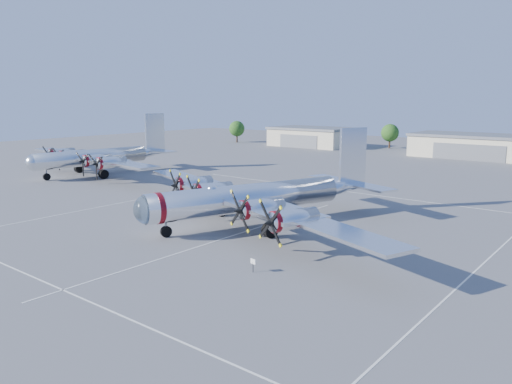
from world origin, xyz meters
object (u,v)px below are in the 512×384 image
Objects in this scene: bomber_west at (100,174)px; tree_west at (390,133)px; hangar_west at (312,137)px; tree_far_west at (237,129)px; main_bomber_b29 at (259,223)px; info_placard at (253,263)px; hangar_center at (477,146)px.

tree_west is at bearing 82.22° from bomber_west.
bomber_west is (-0.72, -69.86, -2.71)m from hangar_west.
main_bomber_b29 is (68.96, -76.02, -4.22)m from tree_far_west.
tree_far_west is at bearing 142.96° from info_placard.
info_placard is (53.31, -92.49, -1.94)m from hangar_west.
hangar_west is at bearing 139.20° from main_bomber_b29.
tree_far_west is 118.25m from info_placard.
bomber_west is at bearing 168.74° from info_placard.
info_placard is (54.03, -22.63, 0.77)m from bomber_west.
info_placard is (8.31, -92.49, -1.94)m from hangar_center.
hangar_west is 3.40× the size of tree_far_west.
main_bomber_b29 is at bearing -61.21° from hangar_west.
tree_far_west reaches higher than main_bomber_b29.
tree_far_west and tree_west have the same top height.
main_bomber_b29 is (-1.04, -79.99, -2.71)m from hangar_center.
tree_far_west is 70.36m from bomber_west.
hangar_west is 69.92m from bomber_west.
hangar_center is at bearing 106.60° from info_placard.
info_placard is at bearing -60.04° from hangar_west.
hangar_center is 70.13m from tree_far_west.
info_placard is (78.31, -88.53, -3.45)m from tree_far_west.
tree_far_west is 6.06× the size of info_placard.
main_bomber_b29 is (23.96, -88.02, -4.22)m from tree_west.
tree_west reaches higher than bomber_west.
tree_far_west is at bearing -170.99° from hangar_west.
hangar_center is 26.30m from tree_west.
main_bomber_b29 is at bearing -5.65° from bomber_west.
hangar_west is 21.61m from tree_west.
info_placard is at bearing -71.67° from tree_west.
bomber_west reaches higher than main_bomber_b29.
hangar_west is 106.78m from info_placard.
info_placard is at bearing -84.87° from hangar_center.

